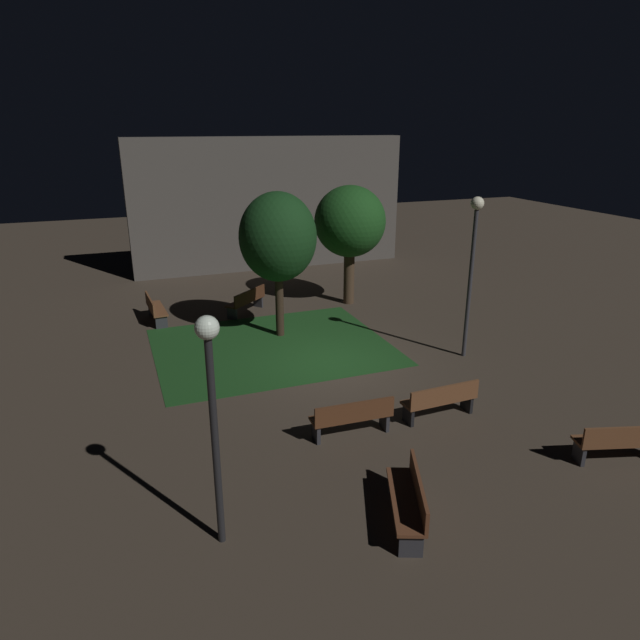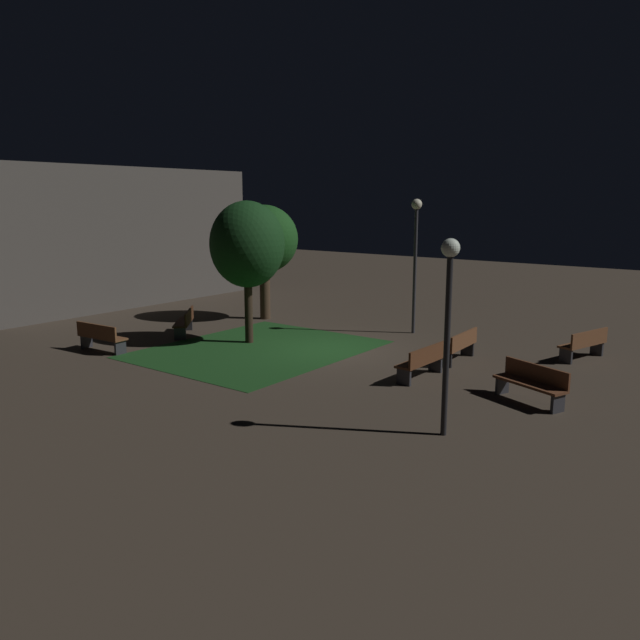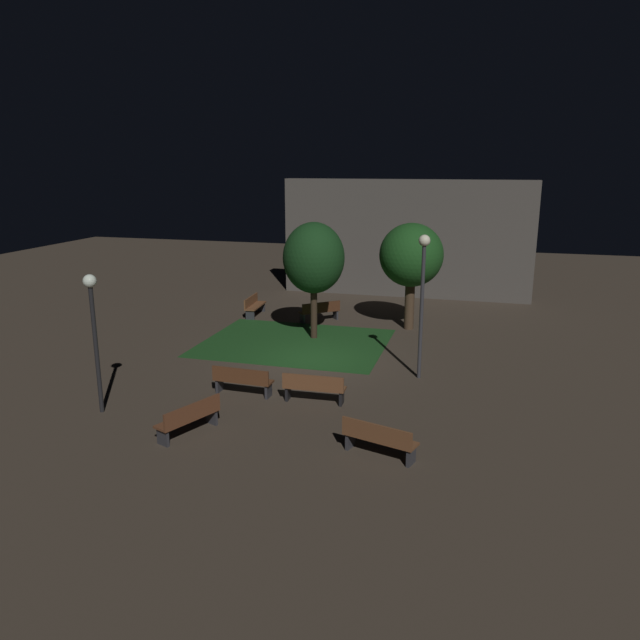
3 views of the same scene
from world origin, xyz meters
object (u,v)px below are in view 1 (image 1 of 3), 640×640
at_px(bench_lawn_edge, 352,416).
at_px(bench_front_left, 155,308).
at_px(lamp_post_path_center, 473,251).
at_px(bench_by_lamp, 247,300).
at_px(lamp_post_plaza_east, 212,392).
at_px(tree_near_wall, 350,223).
at_px(bench_back_row, 441,399).
at_px(tree_left_canopy, 278,238).
at_px(bench_path_side, 622,441).
at_px(bench_near_trees, 410,498).

xyz_separation_m(bench_lawn_edge, bench_front_left, (-3.29, 9.28, 0.00)).
bearing_deg(lamp_post_path_center, bench_by_lamp, 129.39).
distance_m(bench_by_lamp, lamp_post_plaza_east, 11.90).
height_order(tree_near_wall, lamp_post_plaza_east, tree_near_wall).
relative_size(bench_back_row, bench_front_left, 0.99).
bearing_deg(tree_left_canopy, tree_near_wall, 34.68).
relative_size(bench_by_lamp, lamp_post_plaza_east, 0.43).
bearing_deg(tree_near_wall, bench_by_lamp, 177.53).
bearing_deg(bench_by_lamp, lamp_post_plaza_east, -105.82).
relative_size(bench_path_side, lamp_post_plaza_east, 0.48).
xyz_separation_m(bench_back_row, bench_front_left, (-5.50, 9.28, 0.00)).
bearing_deg(lamp_post_plaza_east, lamp_post_path_center, 32.19).
xyz_separation_m(bench_by_lamp, bench_path_side, (4.72, -11.86, 0.00)).
bearing_deg(bench_front_left, tree_left_canopy, -37.50).
distance_m(bench_lawn_edge, lamp_post_plaza_east, 4.55).
xyz_separation_m(bench_near_trees, tree_left_canopy, (0.57, 9.40, 2.69)).
bearing_deg(lamp_post_path_center, bench_front_left, 142.24).
height_order(bench_front_left, lamp_post_plaza_east, lamp_post_plaza_east).
bearing_deg(bench_by_lamp, bench_near_trees, -90.54).
xyz_separation_m(bench_front_left, lamp_post_plaza_east, (-0.01, -11.49, 2.22)).
height_order(bench_front_left, tree_near_wall, tree_near_wall).
bearing_deg(bench_front_left, bench_by_lamp, -4.33).
xyz_separation_m(bench_front_left, tree_left_canopy, (3.63, -2.79, 2.69)).
height_order(bench_lawn_edge, bench_path_side, same).
xyz_separation_m(bench_lawn_edge, lamp_post_path_center, (4.89, 2.95, 2.65)).
bearing_deg(tree_left_canopy, lamp_post_path_center, -37.96).
xyz_separation_m(bench_front_left, tree_near_wall, (7.07, -0.41, 2.58)).
bearing_deg(bench_path_side, bench_lawn_edge, 148.51).
distance_m(tree_near_wall, lamp_post_plaza_east, 13.16).
relative_size(tree_left_canopy, lamp_post_path_center, 0.99).
relative_size(bench_near_trees, lamp_post_path_center, 0.40).
distance_m(bench_lawn_edge, tree_near_wall, 9.99).
height_order(bench_near_trees, bench_front_left, same).
bearing_deg(bench_by_lamp, tree_near_wall, -2.47).
bearing_deg(bench_lawn_edge, bench_by_lamp, 90.73).
xyz_separation_m(bench_lawn_edge, bench_near_trees, (-0.23, -2.90, 0.00)).
height_order(bench_by_lamp, bench_path_side, same).
xyz_separation_m(bench_path_side, tree_left_canopy, (-4.26, 9.32, 2.69)).
distance_m(bench_back_row, bench_front_left, 10.79).
bearing_deg(tree_near_wall, bench_back_row, -100.02).
bearing_deg(bench_front_left, tree_near_wall, -3.30).
distance_m(bench_back_row, bench_path_side, 3.70).
relative_size(bench_back_row, bench_path_side, 0.97).
xyz_separation_m(tree_near_wall, lamp_post_plaza_east, (-7.09, -11.08, -0.36)).
distance_m(bench_path_side, lamp_post_plaza_east, 8.24).
bearing_deg(tree_near_wall, bench_near_trees, -108.81).
bearing_deg(bench_back_row, bench_lawn_edge, 180.00).
relative_size(bench_near_trees, bench_front_left, 1.01).
bearing_deg(bench_lawn_edge, bench_front_left, 109.51).
bearing_deg(lamp_post_path_center, bench_lawn_edge, -148.89).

